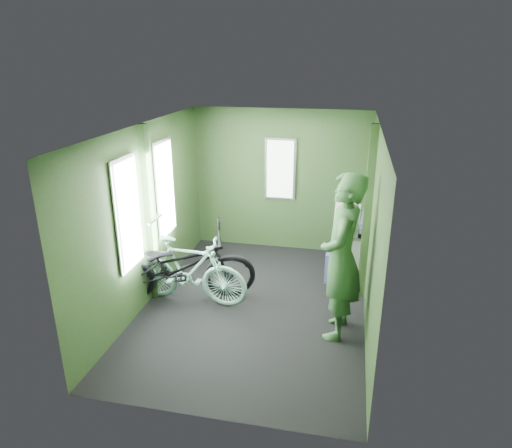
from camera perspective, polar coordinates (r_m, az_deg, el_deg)
The scene contains 6 objects.
room at distance 5.49m, azimuth -0.51°, elevation 3.10°, with size 4.00×4.02×2.31m.
bicycle_black at distance 6.21m, azimuth -9.32°, elevation -9.52°, with size 0.69×1.98×1.04m, color black.
bicycle_mint at distance 6.16m, azimuth -8.21°, elevation -9.71°, with size 0.44×1.57×0.94m, color #9CE3D0.
passenger at distance 5.14m, azimuth 10.64°, elevation -4.12°, with size 0.52×0.76×1.93m.
waste_box at distance 6.46m, azimuth 12.35°, elevation -4.50°, with size 0.24×0.33×0.80m, color gray.
bench_seat at distance 6.90m, azimuth 11.35°, elevation -3.89°, with size 0.56×0.92×0.93m.
Camera 1 is at (1.09, -5.08, 3.07)m, focal length 32.00 mm.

